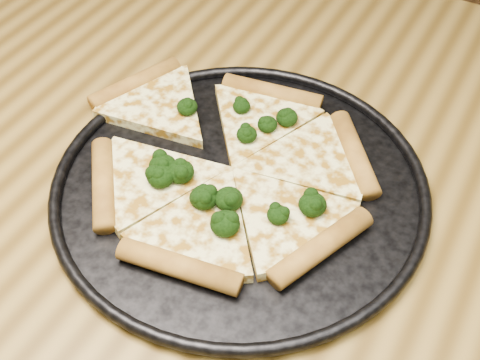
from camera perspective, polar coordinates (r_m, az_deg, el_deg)
The scene contains 4 objects.
dining_table at distance 0.77m, azimuth -2.44°, elevation -2.83°, with size 1.20×0.90×0.75m.
pizza_pan at distance 0.66m, azimuth -0.00°, elevation -0.48°, with size 0.39×0.39×0.02m.
pizza at distance 0.67m, azimuth -1.20°, elevation 1.44°, with size 0.36×0.30×0.02m.
broccoli_florets at distance 0.65m, azimuth -1.78°, elevation 0.62°, with size 0.21×0.19×0.02m.
Camera 1 is at (0.27, -0.42, 1.24)m, focal length 47.85 mm.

